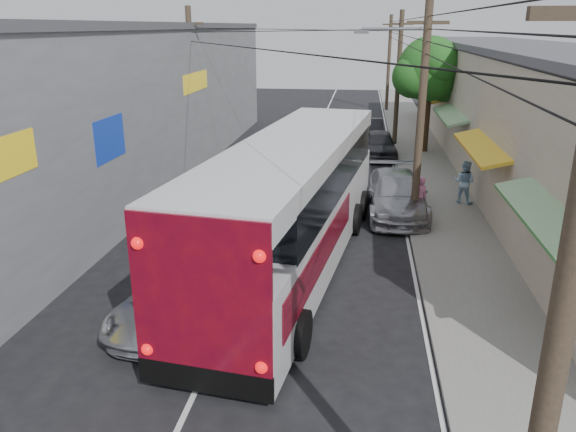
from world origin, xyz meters
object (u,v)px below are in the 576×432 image
pedestrian_near (419,199)px  pedestrian_far (464,182)px  parked_suv (396,194)px  jeepney (171,299)px  parked_car_mid (380,144)px  parked_car_far (372,129)px  coach_bus (294,203)px

pedestrian_near → pedestrian_far: (2.03, 2.52, 0.04)m
pedestrian_far → parked_suv: bearing=55.5°
jeepney → parked_suv: 11.18m
parked_car_mid → parked_car_far: bearing=90.6°
coach_bus → pedestrian_far: 9.48m
jeepney → parked_car_mid: 20.34m
pedestrian_near → pedestrian_far: pedestrian_far is taller
parked_suv → pedestrian_near: bearing=-53.9°
coach_bus → parked_suv: coach_bus is taller
parked_car_far → pedestrian_near: 16.61m
jeepney → parked_car_mid: parked_car_mid is taller
coach_bus → parked_suv: size_ratio=2.52×
parked_suv → pedestrian_far: 3.22m
parked_suv → parked_car_far: parked_suv is taller
parked_suv → pedestrian_far: pedestrian_far is taller
jeepney → pedestrian_near: pedestrian_near is taller
parked_suv → parked_car_far: size_ratio=1.40×
jeepney → parked_car_far: bearing=86.1°
parked_car_mid → parked_car_far: 5.40m
jeepney → pedestrian_near: 10.83m
pedestrian_near → jeepney: bearing=31.0°
coach_bus → parked_suv: (3.38, 5.57, -1.25)m
jeepney → pedestrian_far: bearing=58.9°
coach_bus → jeepney: bearing=-116.6°
coach_bus → parked_suv: bearing=66.3°
coach_bus → pedestrian_near: 6.28m
coach_bus → parked_car_mid: bearing=86.9°
parked_car_mid → pedestrian_near: pedestrian_near is taller
parked_suv → pedestrian_near: size_ratio=3.26×
parked_car_mid → pedestrian_near: (1.21, -11.14, 0.22)m
parked_car_mid → pedestrian_far: (3.25, -8.62, 0.25)m
coach_bus → jeepney: (-2.62, -3.86, -1.44)m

